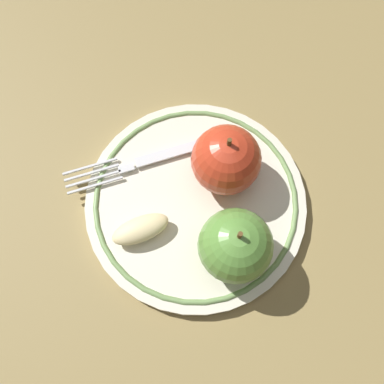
% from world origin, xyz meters
% --- Properties ---
extents(ground_plane, '(2.00, 2.00, 0.00)m').
position_xyz_m(ground_plane, '(0.00, 0.00, 0.00)').
color(ground_plane, olive).
extents(plate, '(0.24, 0.24, 0.02)m').
position_xyz_m(plate, '(0.00, 0.01, 0.01)').
color(plate, beige).
rests_on(plate, ground_plane).
extents(apple_red_whole, '(0.07, 0.07, 0.08)m').
position_xyz_m(apple_red_whole, '(-0.05, 0.06, 0.05)').
color(apple_red_whole, '#5A8F3B').
rests_on(apple_red_whole, plate).
extents(apple_second_whole, '(0.07, 0.07, 0.08)m').
position_xyz_m(apple_second_whole, '(-0.02, -0.03, 0.05)').
color(apple_second_whole, red).
rests_on(apple_second_whole, plate).
extents(apple_slice_front, '(0.06, 0.06, 0.02)m').
position_xyz_m(apple_slice_front, '(0.04, 0.06, 0.03)').
color(apple_slice_front, beige).
rests_on(apple_slice_front, plate).
extents(fork, '(0.16, 0.12, 0.00)m').
position_xyz_m(fork, '(0.07, -0.02, 0.02)').
color(fork, silver).
rests_on(fork, plate).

